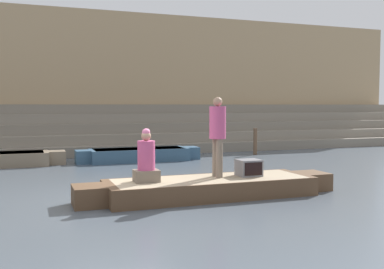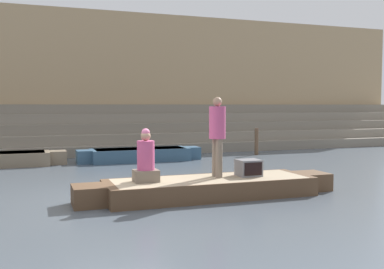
# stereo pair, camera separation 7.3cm
# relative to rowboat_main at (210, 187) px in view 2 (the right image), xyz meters

# --- Properties ---
(ground_plane) EXTENTS (120.00, 120.00, 0.00)m
(ground_plane) POSITION_rel_rowboat_main_xyz_m (-1.94, 0.54, -0.22)
(ground_plane) COLOR #4C5660
(ghat_steps) EXTENTS (36.00, 2.96, 2.06)m
(ghat_steps) POSITION_rel_rowboat_main_xyz_m (-1.94, 10.35, 0.53)
(ghat_steps) COLOR gray
(ghat_steps) RESTS_ON ground
(back_wall) EXTENTS (34.20, 1.28, 6.30)m
(back_wall) POSITION_rel_rowboat_main_xyz_m (-1.94, 12.03, 2.90)
(back_wall) COLOR tan
(back_wall) RESTS_ON ground
(rowboat_main) EXTENTS (5.94, 1.56, 0.41)m
(rowboat_main) POSITION_rel_rowboat_main_xyz_m (0.00, 0.00, 0.00)
(rowboat_main) COLOR brown
(rowboat_main) RESTS_ON ground
(person_standing) EXTENTS (0.37, 0.37, 1.80)m
(person_standing) POSITION_rel_rowboat_main_xyz_m (0.22, 0.12, 1.23)
(person_standing) COLOR #756656
(person_standing) RESTS_ON rowboat_main
(person_rowing) EXTENTS (0.52, 0.41, 1.13)m
(person_rowing) POSITION_rel_rowboat_main_xyz_m (-1.44, 0.05, 0.64)
(person_rowing) COLOR #756656
(person_rowing) RESTS_ON rowboat_main
(tv_set) EXTENTS (0.52, 0.47, 0.37)m
(tv_set) POSITION_rel_rowboat_main_xyz_m (0.97, 0.04, 0.38)
(tv_set) COLOR slate
(tv_set) RESTS_ON rowboat_main
(moored_boat_distant) EXTENTS (4.50, 1.25, 0.46)m
(moored_boat_distant) POSITION_rel_rowboat_main_xyz_m (-0.01, 6.78, 0.02)
(moored_boat_distant) COLOR #33516B
(moored_boat_distant) RESTS_ON ground
(mooring_post) EXTENTS (0.16, 0.16, 1.09)m
(mooring_post) POSITION_rel_rowboat_main_xyz_m (4.96, 7.21, 0.32)
(mooring_post) COLOR brown
(mooring_post) RESTS_ON ground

